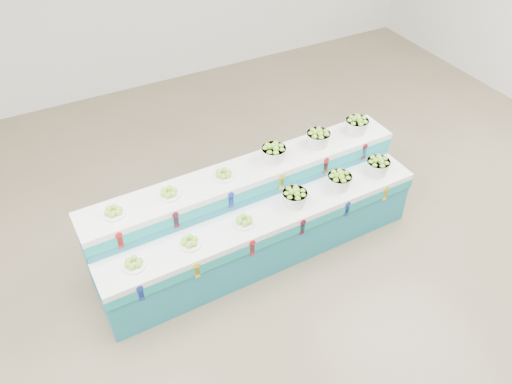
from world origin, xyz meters
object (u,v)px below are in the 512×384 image
display_stand (256,216)px  basket_lower_left (295,197)px  plate_upper_mid (169,192)px  basket_upper_right (357,125)px

display_stand → basket_lower_left: (0.36, -0.22, 0.31)m
basket_lower_left → plate_upper_mid: 1.35m
plate_upper_mid → basket_upper_right: basket_upper_right is taller
basket_lower_left → basket_upper_right: 1.27m
display_stand → plate_upper_mid: plate_upper_mid is taller
basket_lower_left → basket_upper_right: (1.13, 0.49, 0.30)m
display_stand → plate_upper_mid: (-0.89, 0.21, 0.55)m
basket_lower_left → display_stand: bearing=148.0°
display_stand → basket_lower_left: display_stand is taller
plate_upper_mid → basket_upper_right: bearing=1.3°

